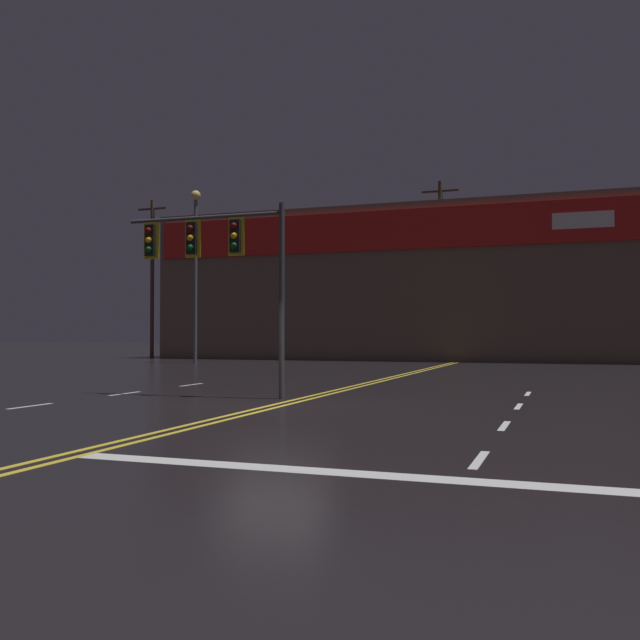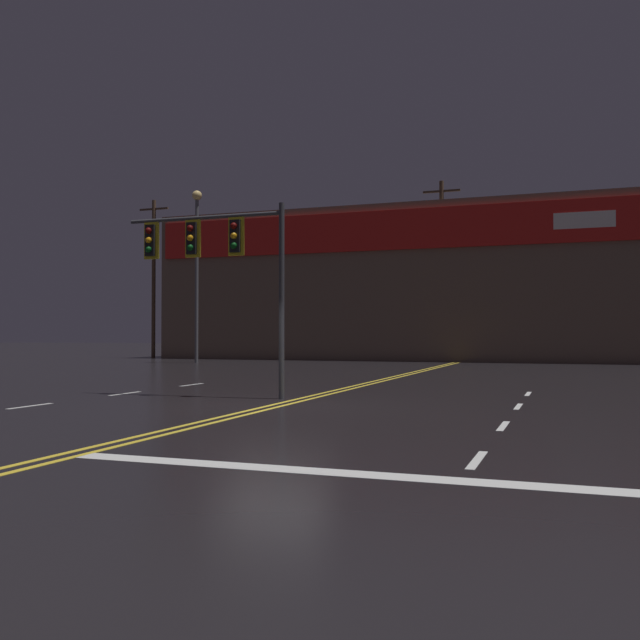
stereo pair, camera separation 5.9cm
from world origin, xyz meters
name	(u,v)px [view 2 (the right image)]	position (x,y,z in m)	size (l,w,h in m)	color
ground_plane	(273,406)	(0.00, 0.00, 0.00)	(200.00, 200.00, 0.00)	black
road_markings	(294,414)	(1.05, -1.37, 0.00)	(15.41, 60.00, 0.01)	gold
traffic_signal_median	(212,249)	(-2.52, 1.76, 3.84)	(4.50, 0.36, 4.93)	#38383D
streetlight_near_left	(197,253)	(-13.90, 21.10, 6.25)	(0.56, 0.56, 9.85)	#59595E
building_backdrop	(469,285)	(0.00, 31.80, 4.79)	(39.65, 10.23, 9.54)	brown
utility_pole_row	(450,269)	(-0.47, 27.10, 5.43)	(44.74, 0.26, 10.79)	#4C3828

